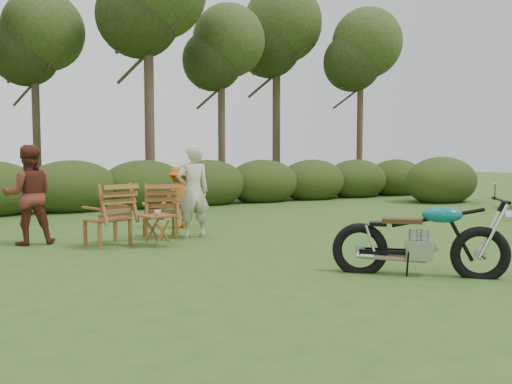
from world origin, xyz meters
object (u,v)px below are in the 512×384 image
motorcycle (418,275)px  lawn_chair_left (108,245)px  child (179,228)px  cup (158,212)px  lawn_chair_right (160,238)px  adult_a (193,237)px  adult_b (30,244)px  side_table (158,231)px

motorcycle → lawn_chair_left: bearing=167.2°
motorcycle → child: size_ratio=1.58×
motorcycle → child: 5.49m
cup → motorcycle: bearing=-58.4°
lawn_chair_right → cup: bearing=81.1°
lawn_chair_left → child: bearing=-159.4°
lawn_chair_left → child: (1.77, 1.34, 0.00)m
lawn_chair_right → child: bearing=-114.5°
cup → adult_a: 1.18m
lawn_chair_left → motorcycle: bearing=108.6°
adult_a → child: (0.21, 1.28, 0.00)m
adult_b → motorcycle: bearing=132.1°
lawn_chair_left → adult_b: size_ratio=0.61×
side_table → motorcycle: bearing=-58.6°
side_table → cup: size_ratio=4.80×
lawn_chair_left → lawn_chair_right: bearing=-178.2°
lawn_chair_right → lawn_chair_left: 1.07m
lawn_chair_left → adult_a: (1.55, 0.06, 0.00)m
lawn_chair_right → adult_a: 0.60m
motorcycle → adult_b: bearing=171.7°
adult_a → adult_b: (-2.67, 0.68, 0.00)m
cup → side_table: bearing=80.2°
cup → adult_b: bearing=145.1°
adult_a → adult_b: size_ratio=1.01×
lawn_chair_left → child: 2.22m
motorcycle → adult_a: size_ratio=1.19×
lawn_chair_left → side_table: (0.69, -0.49, 0.26)m
adult_a → child: 1.30m
adult_b → cup: bearing=147.5°
motorcycle → child: bearing=143.4°
lawn_chair_right → adult_b: adult_b is taller
side_table → lawn_chair_right: bearing=68.5°
lawn_chair_right → adult_b: (-2.14, 0.41, 0.00)m
motorcycle → adult_a: bearing=149.6°
adult_a → cup: bearing=36.6°
motorcycle → lawn_chair_right: motorcycle is taller
lawn_chair_left → adult_a: adult_a is taller
lawn_chair_right → lawn_chair_left: bearing=30.7°
lawn_chair_right → cup: (-0.33, -0.85, 0.56)m
motorcycle → lawn_chair_right: bearing=154.8°
lawn_chair_left → cup: size_ratio=9.46×
cup → child: size_ratio=0.09×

